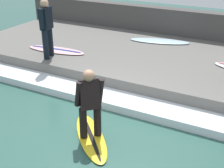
# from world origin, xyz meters

# --- Properties ---
(ground_plane) EXTENTS (28.00, 28.00, 0.00)m
(ground_plane) POSITION_xyz_m (0.00, 0.00, 0.00)
(ground_plane) COLOR #2D564C
(concrete_ledge) EXTENTS (4.40, 12.47, 0.47)m
(concrete_ledge) POSITION_xyz_m (3.76, 0.00, 0.24)
(concrete_ledge) COLOR #66635E
(concrete_ledge) RESTS_ON ground_plane
(back_wall) EXTENTS (0.50, 13.09, 1.39)m
(back_wall) POSITION_xyz_m (6.21, 0.00, 0.70)
(back_wall) COLOR #474442
(back_wall) RESTS_ON ground_plane
(wave_foam_crest) EXTENTS (0.76, 11.84, 0.19)m
(wave_foam_crest) POSITION_xyz_m (1.18, 0.00, 0.10)
(wave_foam_crest) COLOR silver
(wave_foam_crest) RESTS_ON ground_plane
(surfboard_riding) EXTENTS (1.65, 1.61, 0.07)m
(surfboard_riding) POSITION_xyz_m (-0.35, -0.14, 0.03)
(surfboard_riding) COLOR yellow
(surfboard_riding) RESTS_ON ground_plane
(surfer_riding) EXTENTS (0.54, 0.54, 1.45)m
(surfer_riding) POSITION_xyz_m (-0.35, -0.14, 0.87)
(surfer_riding) COLOR black
(surfer_riding) RESTS_ON surfboard_riding
(surfer_waiting_far) EXTENTS (0.57, 0.33, 1.71)m
(surfer_waiting_far) POSITION_xyz_m (2.06, 2.77, 1.43)
(surfer_waiting_far) COLOR black
(surfer_waiting_far) RESTS_ON concrete_ledge
(surfboard_waiting_far) EXTENTS (0.76, 2.02, 0.07)m
(surfboard_waiting_far) POSITION_xyz_m (2.62, 2.94, 0.50)
(surfboard_waiting_far) COLOR beige
(surfboard_waiting_far) RESTS_ON concrete_ledge
(surfboard_spare) EXTENTS (1.05, 2.10, 0.06)m
(surfboard_spare) POSITION_xyz_m (5.02, 0.36, 0.50)
(surfboard_spare) COLOR silver
(surfboard_spare) RESTS_ON concrete_ledge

